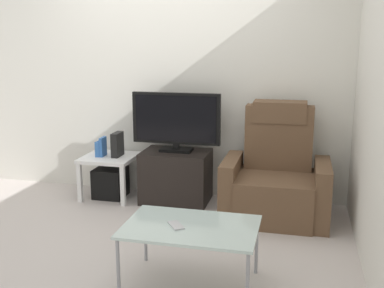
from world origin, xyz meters
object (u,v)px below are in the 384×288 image
object	(u,v)px
recliner_armchair	(276,178)
coffee_table	(191,229)
tv_stand	(176,176)
book_middle	(103,147)
cell_phone	(176,225)
side_table	(110,162)
subwoofer_box	(111,182)
book_leftmost	(100,148)
game_console	(117,144)
television	(176,121)

from	to	relation	value
recliner_armchair	coffee_table	xyz separation A→B (m)	(-0.48, -1.44, 0.04)
tv_stand	book_middle	size ratio (longest dim) A/B	3.38
book_middle	cell_phone	bearing A→B (deg)	-52.21
side_table	book_middle	xyz separation A→B (m)	(-0.06, -0.02, 0.17)
subwoofer_box	book_leftmost	xyz separation A→B (m)	(-0.10, -0.02, 0.37)
book_leftmost	game_console	world-z (taller)	game_console
game_console	cell_phone	world-z (taller)	game_console
subwoofer_box	side_table	bearing A→B (deg)	-90.00
book_middle	coffee_table	bearing A→B (deg)	-49.60
coffee_table	cell_phone	bearing A→B (deg)	-162.26
book_middle	coffee_table	size ratio (longest dim) A/B	0.23
tv_stand	television	distance (m)	0.58
book_middle	cell_phone	world-z (taller)	book_middle
book_leftmost	book_middle	distance (m)	0.04
tv_stand	recliner_armchair	world-z (taller)	recliner_armchair
coffee_table	book_leftmost	bearing A→B (deg)	131.22
book_leftmost	cell_phone	bearing A→B (deg)	-51.34
recliner_armchair	book_middle	xyz separation A→B (m)	(-1.82, 0.13, 0.18)
subwoofer_box	book_middle	distance (m)	0.40
side_table	coffee_table	bearing A→B (deg)	-51.27
television	subwoofer_box	xyz separation A→B (m)	(-0.72, -0.04, -0.70)
book_middle	book_leftmost	bearing A→B (deg)	180.00
side_table	game_console	size ratio (longest dim) A/B	2.12
book_leftmost	coffee_table	xyz separation A→B (m)	(1.37, -1.57, -0.12)
book_leftmost	television	bearing A→B (deg)	4.37
side_table	book_middle	distance (m)	0.18
television	recliner_armchair	size ratio (longest dim) A/B	0.84
recliner_armchair	cell_phone	size ratio (longest dim) A/B	7.20
coffee_table	cell_phone	xyz separation A→B (m)	(-0.09, -0.03, 0.03)
subwoofer_box	book_leftmost	bearing A→B (deg)	-168.69
book_middle	coffee_table	world-z (taller)	book_middle
book_leftmost	cell_phone	size ratio (longest dim) A/B	1.07
television	cell_phone	size ratio (longest dim) A/B	6.08
television	book_middle	xyz separation A→B (m)	(-0.78, -0.06, -0.30)
book_leftmost	book_middle	world-z (taller)	book_middle
book_leftmost	recliner_armchair	bearing A→B (deg)	-4.07
tv_stand	television	xyz separation A→B (m)	(-0.00, 0.02, 0.58)
book_middle	cell_phone	size ratio (longest dim) A/B	1.35
recliner_armchair	book_leftmost	size ratio (longest dim) A/B	6.75
tv_stand	game_console	bearing A→B (deg)	-178.75
recliner_armchair	subwoofer_box	world-z (taller)	recliner_armchair
television	recliner_armchair	world-z (taller)	television
television	coffee_table	xyz separation A→B (m)	(0.55, -1.63, -0.44)
recliner_armchair	coffee_table	world-z (taller)	recliner_armchair
side_table	book_leftmost	distance (m)	0.18
recliner_armchair	book_middle	bearing A→B (deg)	176.36
side_table	coffee_table	distance (m)	2.04
tv_stand	subwoofer_box	xyz separation A→B (m)	(-0.72, -0.02, -0.11)
recliner_armchair	television	bearing A→B (deg)	169.83
book_leftmost	coffee_table	world-z (taller)	book_leftmost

